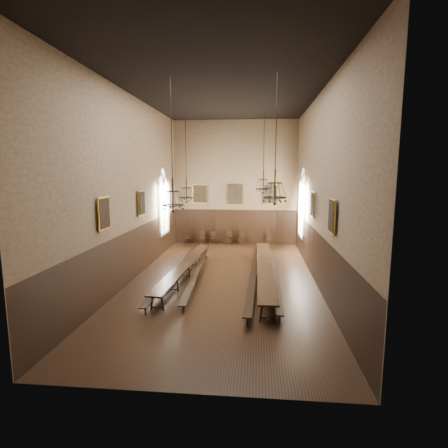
# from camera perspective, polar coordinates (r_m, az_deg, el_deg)

# --- Properties ---
(floor) EXTENTS (9.00, 18.00, 0.02)m
(floor) POSITION_cam_1_polar(r_m,az_deg,el_deg) (17.53, -0.11, -9.16)
(floor) COLOR black
(floor) RESTS_ON ground
(ceiling) EXTENTS (9.00, 18.00, 0.02)m
(ceiling) POSITION_cam_1_polar(r_m,az_deg,el_deg) (17.10, -0.12, 21.00)
(ceiling) COLOR black
(ceiling) RESTS_ON ground
(wall_back) EXTENTS (9.00, 0.02, 9.00)m
(wall_back) POSITION_cam_1_polar(r_m,az_deg,el_deg) (25.69, 1.83, 6.71)
(wall_back) COLOR #8F7358
(wall_back) RESTS_ON ground
(wall_front) EXTENTS (9.00, 0.02, 9.00)m
(wall_front) POSITION_cam_1_polar(r_m,az_deg,el_deg) (7.82, -6.48, 2.47)
(wall_front) COLOR #8F7358
(wall_front) RESTS_ON ground
(wall_left) EXTENTS (0.02, 18.00, 9.00)m
(wall_left) POSITION_cam_1_polar(r_m,az_deg,el_deg) (17.73, -14.85, 5.61)
(wall_left) COLOR #8F7358
(wall_left) RESTS_ON ground
(wall_right) EXTENTS (0.02, 18.00, 9.00)m
(wall_right) POSITION_cam_1_polar(r_m,az_deg,el_deg) (16.89, 15.37, 5.46)
(wall_right) COLOR #8F7358
(wall_right) RESTS_ON ground
(wainscot_panelling) EXTENTS (9.00, 18.00, 2.50)m
(wainscot_panelling) POSITION_cam_1_polar(r_m,az_deg,el_deg) (17.19, -0.11, -5.16)
(wainscot_panelling) COLOR black
(wainscot_panelling) RESTS_ON floor
(table_left) EXTENTS (1.17, 9.39, 0.73)m
(table_left) POSITION_cam_1_polar(r_m,az_deg,el_deg) (17.87, -6.34, -7.61)
(table_left) COLOR black
(table_left) RESTS_ON floor
(table_right) EXTENTS (0.79, 10.56, 0.82)m
(table_right) POSITION_cam_1_polar(r_m,az_deg,el_deg) (17.40, 6.64, -7.90)
(table_right) COLOR black
(table_right) RESTS_ON floor
(bench_left_outer) EXTENTS (0.49, 9.90, 0.45)m
(bench_left_outer) POSITION_cam_1_polar(r_m,az_deg,el_deg) (17.88, -8.43, -7.92)
(bench_left_outer) COLOR black
(bench_left_outer) RESTS_ON floor
(bench_left_inner) EXTENTS (0.75, 9.56, 0.43)m
(bench_left_inner) POSITION_cam_1_polar(r_m,az_deg,el_deg) (17.82, -4.39, -7.94)
(bench_left_inner) COLOR black
(bench_left_inner) RESTS_ON floor
(bench_right_inner) EXTENTS (0.64, 10.51, 0.47)m
(bench_right_inner) POSITION_cam_1_polar(r_m,az_deg,el_deg) (17.14, 4.82, -8.52)
(bench_right_inner) COLOR black
(bench_right_inner) RESTS_ON floor
(bench_right_outer) EXTENTS (0.46, 9.90, 0.45)m
(bench_right_outer) POSITION_cam_1_polar(r_m,az_deg,el_deg) (17.21, 8.37, -8.57)
(bench_right_outer) COLOR black
(bench_right_outer) RESTS_ON floor
(chair_0) EXTENTS (0.40, 0.40, 0.90)m
(chair_0) POSITION_cam_1_polar(r_m,az_deg,el_deg) (26.12, -6.02, -2.65)
(chair_0) COLOR black
(chair_0) RESTS_ON floor
(chair_1) EXTENTS (0.46, 0.46, 0.97)m
(chair_1) POSITION_cam_1_polar(r_m,az_deg,el_deg) (25.90, -3.57, -2.67)
(chair_1) COLOR black
(chair_1) RESTS_ON floor
(chair_2) EXTENTS (0.54, 0.54, 0.97)m
(chair_2) POSITION_cam_1_polar(r_m,az_deg,el_deg) (25.90, -1.71, -2.66)
(chair_2) COLOR black
(chair_2) RESTS_ON floor
(chair_3) EXTENTS (0.54, 0.54, 1.02)m
(chair_3) POSITION_cam_1_polar(r_m,az_deg,el_deg) (25.74, 0.78, -2.69)
(chair_3) COLOR black
(chair_3) RESTS_ON floor
(chair_4) EXTENTS (0.55, 0.55, 1.02)m
(chair_4) POSITION_cam_1_polar(r_m,az_deg,el_deg) (25.69, 2.77, -2.72)
(chair_4) COLOR black
(chair_4) RESTS_ON floor
(chair_6) EXTENTS (0.48, 0.48, 0.93)m
(chair_6) POSITION_cam_1_polar(r_m,az_deg,el_deg) (25.62, 7.30, -2.88)
(chair_6) COLOR black
(chair_6) RESTS_ON floor
(chandelier_back_left) EXTENTS (0.83, 0.83, 5.23)m
(chandelier_back_left) POSITION_cam_1_polar(r_m,az_deg,el_deg) (19.17, -6.15, 5.36)
(chandelier_back_left) COLOR black
(chandelier_back_left) RESTS_ON ceiling
(chandelier_back_right) EXTENTS (0.80, 0.80, 4.75)m
(chandelier_back_right) POSITION_cam_1_polar(r_m,az_deg,el_deg) (19.24, 6.43, 6.73)
(chandelier_back_right) COLOR black
(chandelier_back_right) RESTS_ON ceiling
(chandelier_front_left) EXTENTS (0.90, 0.90, 5.22)m
(chandelier_front_left) POSITION_cam_1_polar(r_m,az_deg,el_deg) (14.61, -8.36, 4.34)
(chandelier_front_left) COLOR black
(chandelier_front_left) RESTS_ON ceiling
(chandelier_front_right) EXTENTS (0.89, 0.89, 4.84)m
(chandelier_front_right) POSITION_cam_1_polar(r_m,az_deg,el_deg) (13.87, 8.31, 5.56)
(chandelier_front_right) COLOR black
(chandelier_front_right) RESTS_ON ceiling
(portrait_back_0) EXTENTS (1.10, 0.12, 1.40)m
(portrait_back_0) POSITION_cam_1_polar(r_m,az_deg,el_deg) (25.90, -3.97, 4.93)
(portrait_back_0) COLOR gold
(portrait_back_0) RESTS_ON wall_back
(portrait_back_1) EXTENTS (1.10, 0.12, 1.40)m
(portrait_back_1) POSITION_cam_1_polar(r_m,az_deg,el_deg) (25.60, 1.80, 4.91)
(portrait_back_1) COLOR gold
(portrait_back_1) RESTS_ON wall_back
(portrait_back_2) EXTENTS (1.10, 0.12, 1.40)m
(portrait_back_2) POSITION_cam_1_polar(r_m,az_deg,el_deg) (25.57, 7.65, 4.83)
(portrait_back_2) COLOR gold
(portrait_back_2) RESTS_ON wall_back
(portrait_left_0) EXTENTS (0.12, 1.00, 1.30)m
(portrait_left_0) POSITION_cam_1_polar(r_m,az_deg,el_deg) (18.68, -13.33, 3.34)
(portrait_left_0) COLOR gold
(portrait_left_0) RESTS_ON wall_left
(portrait_left_1) EXTENTS (0.12, 1.00, 1.30)m
(portrait_left_1) POSITION_cam_1_polar(r_m,az_deg,el_deg) (14.51, -19.00, 1.67)
(portrait_left_1) COLOR gold
(portrait_left_1) RESTS_ON wall_left
(portrait_right_0) EXTENTS (0.12, 1.00, 1.30)m
(portrait_right_0) POSITION_cam_1_polar(r_m,az_deg,el_deg) (17.91, 14.31, 3.09)
(portrait_right_0) COLOR gold
(portrait_right_0) RESTS_ON wall_right
(portrait_right_1) EXTENTS (0.12, 1.00, 1.30)m
(portrait_right_1) POSITION_cam_1_polar(r_m,az_deg,el_deg) (13.51, 17.22, 1.27)
(portrait_right_1) COLOR gold
(portrait_right_1) RESTS_ON wall_right
(window_right) EXTENTS (0.20, 2.20, 4.60)m
(window_right) POSITION_cam_1_polar(r_m,az_deg,el_deg) (22.38, 12.65, 3.41)
(window_right) COLOR white
(window_right) RESTS_ON wall_right
(window_left) EXTENTS (0.20, 2.20, 4.60)m
(window_left) POSITION_cam_1_polar(r_m,az_deg,el_deg) (23.01, -9.84, 3.63)
(window_left) COLOR white
(window_left) RESTS_ON wall_left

